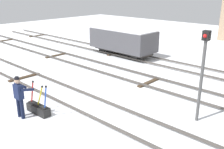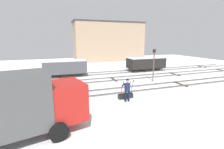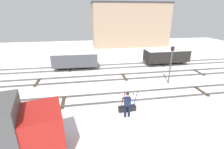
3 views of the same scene
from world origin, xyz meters
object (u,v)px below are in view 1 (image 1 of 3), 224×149
at_px(rail_worker, 19,94).
at_px(freight_car_near_switch, 123,40).
at_px(signal_post, 203,67).
at_px(switch_lever_frame, 38,108).

bearing_deg(rail_worker, freight_car_near_switch, 106.42).
relative_size(rail_worker, freight_car_near_switch, 0.34).
xyz_separation_m(rail_worker, freight_car_near_switch, (-3.72, 10.59, 0.20)).
distance_m(rail_worker, signal_post, 7.19).
height_order(switch_lever_frame, signal_post, signal_post).
bearing_deg(freight_car_near_switch, rail_worker, -69.42).
bearing_deg(switch_lever_frame, freight_car_near_switch, 108.58).
xyz_separation_m(rail_worker, signal_post, (5.35, 4.64, 1.20)).
bearing_deg(switch_lever_frame, signal_post, 34.78).
bearing_deg(freight_car_near_switch, signal_post, -32.03).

